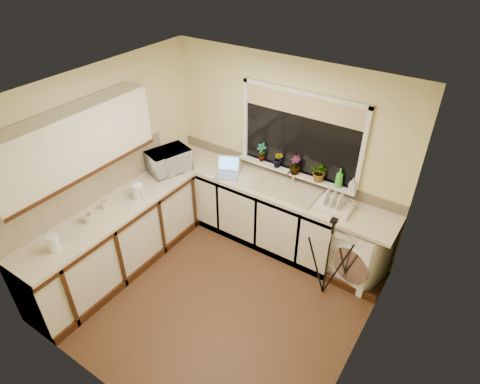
% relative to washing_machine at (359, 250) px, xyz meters
% --- Properties ---
extents(floor, '(3.20, 3.20, 0.00)m').
position_rel_washing_machine_xyz_m(floor, '(-1.22, -1.22, -0.41)').
color(floor, '#533521').
rests_on(floor, ground).
extents(ceiling, '(3.20, 3.20, 0.00)m').
position_rel_washing_machine_xyz_m(ceiling, '(-1.22, -1.22, 2.04)').
color(ceiling, white).
rests_on(ceiling, ground).
extents(wall_back, '(3.20, 0.00, 3.20)m').
position_rel_washing_machine_xyz_m(wall_back, '(-1.22, 0.28, 0.82)').
color(wall_back, beige).
rests_on(wall_back, ground).
extents(wall_front, '(3.20, 0.00, 3.20)m').
position_rel_washing_machine_xyz_m(wall_front, '(-1.22, -2.72, 0.82)').
color(wall_front, beige).
rests_on(wall_front, ground).
extents(wall_left, '(0.00, 3.00, 3.00)m').
position_rel_washing_machine_xyz_m(wall_left, '(-2.82, -1.22, 0.82)').
color(wall_left, beige).
rests_on(wall_left, ground).
extents(wall_right, '(0.00, 3.00, 3.00)m').
position_rel_washing_machine_xyz_m(wall_right, '(0.38, -1.22, 0.82)').
color(wall_right, beige).
rests_on(wall_right, ground).
extents(base_cabinet_back, '(2.55, 0.60, 0.86)m').
position_rel_washing_machine_xyz_m(base_cabinet_back, '(-1.55, -0.02, 0.02)').
color(base_cabinet_back, silver).
rests_on(base_cabinet_back, floor).
extents(base_cabinet_left, '(0.54, 2.40, 0.86)m').
position_rel_washing_machine_xyz_m(base_cabinet_left, '(-2.52, -1.52, 0.02)').
color(base_cabinet_left, silver).
rests_on(base_cabinet_left, floor).
extents(worktop_back, '(3.20, 0.60, 0.04)m').
position_rel_washing_machine_xyz_m(worktop_back, '(-1.22, -0.02, 0.47)').
color(worktop_back, beige).
rests_on(worktop_back, base_cabinet_back).
extents(worktop_left, '(0.60, 2.40, 0.04)m').
position_rel_washing_machine_xyz_m(worktop_left, '(-2.52, -1.52, 0.47)').
color(worktop_left, beige).
rests_on(worktop_left, base_cabinet_left).
extents(upper_cabinet, '(0.28, 1.90, 0.70)m').
position_rel_washing_machine_xyz_m(upper_cabinet, '(-2.66, -1.67, 1.39)').
color(upper_cabinet, silver).
rests_on(upper_cabinet, wall_left).
extents(splashback_left, '(0.02, 2.40, 0.45)m').
position_rel_washing_machine_xyz_m(splashback_left, '(-2.81, -1.52, 0.72)').
color(splashback_left, beige).
rests_on(splashback_left, wall_left).
extents(splashback_back, '(3.20, 0.02, 0.14)m').
position_rel_washing_machine_xyz_m(splashback_back, '(-1.22, 0.26, 0.56)').
color(splashback_back, beige).
rests_on(splashback_back, wall_back).
extents(window_glass, '(1.50, 0.02, 1.00)m').
position_rel_washing_machine_xyz_m(window_glass, '(-1.02, 0.26, 1.14)').
color(window_glass, black).
rests_on(window_glass, wall_back).
extents(window_blind, '(1.50, 0.02, 0.25)m').
position_rel_washing_machine_xyz_m(window_blind, '(-1.02, 0.24, 1.52)').
color(window_blind, tan).
rests_on(window_blind, wall_back).
extents(windowsill, '(1.60, 0.14, 0.03)m').
position_rel_washing_machine_xyz_m(windowsill, '(-1.02, 0.21, 0.63)').
color(windowsill, white).
rests_on(windowsill, wall_back).
extents(sink, '(0.82, 0.46, 0.03)m').
position_rel_washing_machine_xyz_m(sink, '(-1.02, -0.02, 0.50)').
color(sink, tan).
rests_on(sink, worktop_back).
extents(faucet, '(0.03, 0.03, 0.24)m').
position_rel_washing_machine_xyz_m(faucet, '(-1.02, 0.16, 0.61)').
color(faucet, silver).
rests_on(faucet, worktop_back).
extents(washing_machine, '(0.70, 0.69, 0.82)m').
position_rel_washing_machine_xyz_m(washing_machine, '(0.00, 0.00, 0.00)').
color(washing_machine, white).
rests_on(washing_machine, floor).
extents(laptop, '(0.40, 0.39, 0.22)m').
position_rel_washing_machine_xyz_m(laptop, '(-1.85, -0.10, 0.55)').
color(laptop, '#96979E').
rests_on(laptop, worktop_back).
extents(kettle, '(0.14, 0.14, 0.18)m').
position_rel_washing_machine_xyz_m(kettle, '(-2.43, -1.15, 0.58)').
color(kettle, silver).
rests_on(kettle, worktop_left).
extents(dish_rack, '(0.42, 0.32, 0.06)m').
position_rel_washing_machine_xyz_m(dish_rack, '(-0.37, -0.07, 0.52)').
color(dish_rack, silver).
rests_on(dish_rack, worktop_back).
extents(tripod, '(0.63, 0.63, 1.10)m').
position_rel_washing_machine_xyz_m(tripod, '(-0.21, -0.49, 0.14)').
color(tripod, black).
rests_on(tripod, floor).
extents(glass_jug, '(0.12, 0.12, 0.18)m').
position_rel_washing_machine_xyz_m(glass_jug, '(-2.47, -2.29, 0.58)').
color(glass_jug, white).
rests_on(glass_jug, worktop_left).
extents(steel_jar, '(0.07, 0.07, 0.10)m').
position_rel_washing_machine_xyz_m(steel_jar, '(-2.60, -1.52, 0.54)').
color(steel_jar, white).
rests_on(steel_jar, worktop_left).
extents(microwave, '(0.51, 0.62, 0.30)m').
position_rel_washing_machine_xyz_m(microwave, '(-2.54, -0.47, 0.64)').
color(microwave, white).
rests_on(microwave, worktop_left).
extents(plant_a, '(0.15, 0.11, 0.26)m').
position_rel_washing_machine_xyz_m(plant_a, '(-1.52, 0.20, 0.77)').
color(plant_a, '#999999').
rests_on(plant_a, windowsill).
extents(plant_b, '(0.13, 0.11, 0.23)m').
position_rel_washing_machine_xyz_m(plant_b, '(-1.26, 0.18, 0.76)').
color(plant_b, '#999999').
rests_on(plant_b, windowsill).
extents(plant_c, '(0.16, 0.16, 0.24)m').
position_rel_washing_machine_xyz_m(plant_c, '(-1.02, 0.17, 0.76)').
color(plant_c, '#999999').
rests_on(plant_c, windowsill).
extents(plant_d, '(0.23, 0.20, 0.25)m').
position_rel_washing_machine_xyz_m(plant_d, '(-0.69, 0.18, 0.77)').
color(plant_d, '#999999').
rests_on(plant_d, windowsill).
extents(soap_bottle_green, '(0.12, 0.12, 0.24)m').
position_rel_washing_machine_xyz_m(soap_bottle_green, '(-0.45, 0.20, 0.76)').
color(soap_bottle_green, green).
rests_on(soap_bottle_green, windowsill).
extents(soap_bottle_clear, '(0.08, 0.08, 0.17)m').
position_rel_washing_machine_xyz_m(soap_bottle_clear, '(-0.28, 0.19, 0.73)').
color(soap_bottle_clear, '#999999').
rests_on(soap_bottle_clear, windowsill).
extents(cup_back, '(0.13, 0.13, 0.09)m').
position_rel_washing_machine_xyz_m(cup_back, '(-0.23, 0.06, 0.54)').
color(cup_back, silver).
rests_on(cup_back, worktop_back).
extents(cup_left, '(0.12, 0.12, 0.10)m').
position_rel_washing_machine_xyz_m(cup_left, '(-2.57, -1.80, 0.54)').
color(cup_left, beige).
rests_on(cup_left, worktop_left).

